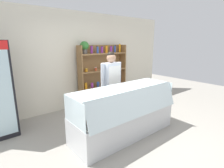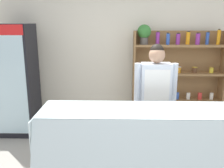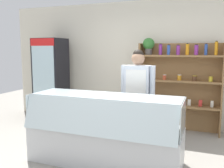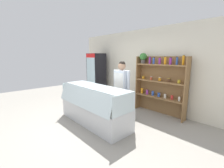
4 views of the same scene
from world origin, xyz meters
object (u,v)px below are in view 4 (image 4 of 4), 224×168
object	(u,v)px
shop_clerk	(121,85)
drinks_fridge	(96,76)
shelving_unit	(159,81)
deli_display_case	(94,111)

from	to	relation	value
shop_clerk	drinks_fridge	bearing A→B (deg)	160.05
shop_clerk	shelving_unit	bearing A→B (deg)	65.97
drinks_fridge	shelving_unit	size ratio (longest dim) A/B	1.01
shelving_unit	shop_clerk	distance (m)	1.24
shelving_unit	deli_display_case	distance (m)	2.19
drinks_fridge	shop_clerk	xyz separation A→B (m)	(2.28, -0.83, 0.02)
drinks_fridge	shop_clerk	bearing A→B (deg)	-19.95
shelving_unit	drinks_fridge	bearing A→B (deg)	-173.73
drinks_fridge	shelving_unit	distance (m)	2.80
drinks_fridge	deli_display_case	bearing A→B (deg)	-38.69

